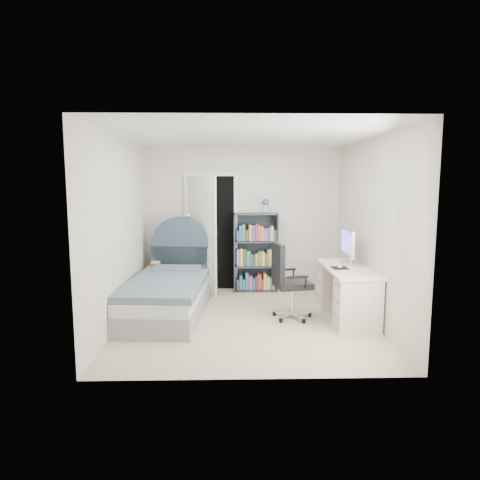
{
  "coord_description": "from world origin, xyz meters",
  "views": [
    {
      "loc": [
        -0.23,
        -5.71,
        1.89
      ],
      "look_at": [
        -0.09,
        0.15,
        1.1
      ],
      "focal_mm": 32.0,
      "sensor_mm": 36.0,
      "label": 1
    }
  ],
  "objects_px": {
    "desk": "(346,290)",
    "office_chair": "(287,277)",
    "nightstand": "(159,273)",
    "bed": "(169,293)",
    "bookcase": "(256,255)",
    "floor_lamp": "(186,262)"
  },
  "relations": [
    {
      "from": "nightstand",
      "to": "office_chair",
      "type": "height_order",
      "value": "office_chair"
    },
    {
      "from": "nightstand",
      "to": "floor_lamp",
      "type": "distance_m",
      "value": 0.5
    },
    {
      "from": "floor_lamp",
      "to": "office_chair",
      "type": "distance_m",
      "value": 1.97
    },
    {
      "from": "desk",
      "to": "office_chair",
      "type": "distance_m",
      "value": 0.87
    },
    {
      "from": "floor_lamp",
      "to": "bookcase",
      "type": "distance_m",
      "value": 1.22
    },
    {
      "from": "bed",
      "to": "bookcase",
      "type": "height_order",
      "value": "bookcase"
    },
    {
      "from": "floor_lamp",
      "to": "bookcase",
      "type": "xyz_separation_m",
      "value": [
        1.18,
        0.31,
        0.06
      ]
    },
    {
      "from": "bed",
      "to": "floor_lamp",
      "type": "relative_size",
      "value": 1.6
    },
    {
      "from": "nightstand",
      "to": "desk",
      "type": "distance_m",
      "value": 3.1
    },
    {
      "from": "bed",
      "to": "nightstand",
      "type": "distance_m",
      "value": 1.04
    },
    {
      "from": "floor_lamp",
      "to": "desk",
      "type": "distance_m",
      "value": 2.67
    },
    {
      "from": "bed",
      "to": "office_chair",
      "type": "relative_size",
      "value": 2.09
    },
    {
      "from": "floor_lamp",
      "to": "desk",
      "type": "relative_size",
      "value": 0.94
    },
    {
      "from": "bed",
      "to": "office_chair",
      "type": "xyz_separation_m",
      "value": [
        1.68,
        -0.31,
        0.28
      ]
    },
    {
      "from": "nightstand",
      "to": "bookcase",
      "type": "bearing_deg",
      "value": 9.72
    },
    {
      "from": "floor_lamp",
      "to": "office_chair",
      "type": "bearing_deg",
      "value": -39.99
    },
    {
      "from": "bed",
      "to": "desk",
      "type": "xyz_separation_m",
      "value": [
        2.53,
        -0.28,
        0.09
      ]
    },
    {
      "from": "bookcase",
      "to": "desk",
      "type": "height_order",
      "value": "bookcase"
    },
    {
      "from": "bookcase",
      "to": "desk",
      "type": "distance_m",
      "value": 1.96
    },
    {
      "from": "nightstand",
      "to": "office_chair",
      "type": "relative_size",
      "value": 0.55
    },
    {
      "from": "nightstand",
      "to": "desk",
      "type": "xyz_separation_m",
      "value": [
        2.83,
        -1.26,
        0.01
      ]
    },
    {
      "from": "bed",
      "to": "nightstand",
      "type": "bearing_deg",
      "value": 107.0
    }
  ]
}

